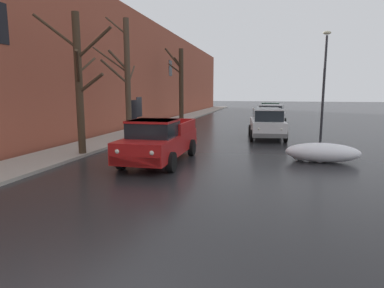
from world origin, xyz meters
TOP-DOWN VIEW (x-y plane):
  - left_sidewalk_slab at (-6.45, 18.00)m, footprint 2.46×80.00m
  - brick_townhouse_facade at (-8.18, 18.00)m, footprint 0.63×80.00m
  - snow_bank_along_left_kerb at (4.56, 10.79)m, footprint 2.89×1.19m
  - snow_bank_mid_block_left at (-4.65, 20.12)m, footprint 1.91×1.15m
  - bare_tree_second_along_sidewalk at (-5.41, 9.66)m, footprint 3.19×2.89m
  - bare_tree_mid_block at (-5.53, 14.67)m, footprint 2.17×3.10m
  - bare_tree_far_down_block at (-5.52, 26.34)m, footprint 1.92×2.00m
  - pickup_truck_red_approaching_near_lane at (-1.71, 9.18)m, footprint 2.14×5.29m
  - suv_white_parked_kerbside_close at (2.38, 17.22)m, footprint 2.38×4.68m
  - suv_silver_parked_kerbside_mid at (2.68, 23.53)m, footprint 2.40×4.43m
  - suv_green_parked_far_down_block at (2.51, 29.32)m, footprint 2.08×4.50m
  - sedan_darkblue_queued_behind_truck at (2.46, 37.02)m, footprint 1.99×3.95m
  - street_lamp_post at (5.47, 17.09)m, footprint 0.44×0.24m

SIDE VIEW (x-z plane):
  - left_sidewalk_slab at x=-6.45m, z-range 0.00..0.12m
  - snow_bank_mid_block_left at x=-4.65m, z-range -0.01..0.63m
  - snow_bank_along_left_kerb at x=4.56m, z-range -0.01..0.76m
  - sedan_darkblue_queued_behind_truck at x=2.46m, z-range 0.04..1.46m
  - pickup_truck_red_approaching_near_lane at x=-1.71m, z-range 0.00..1.76m
  - suv_green_parked_far_down_block at x=2.51m, z-range 0.08..1.90m
  - suv_silver_parked_kerbside_mid at x=2.68m, z-range 0.08..1.90m
  - suv_white_parked_kerbside_close at x=2.38m, z-range 0.08..1.90m
  - bare_tree_second_along_sidewalk at x=-5.41m, z-range 0.21..6.30m
  - street_lamp_post at x=5.47m, z-range 0.36..6.50m
  - bare_tree_far_down_block at x=-5.52m, z-range 0.14..6.94m
  - bare_tree_mid_block at x=-5.53m, z-range 0.07..7.09m
  - brick_townhouse_facade at x=-8.18m, z-range 0.00..9.06m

